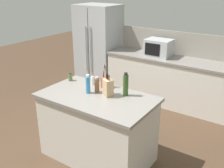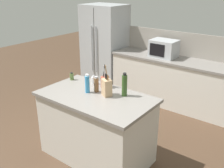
{
  "view_description": "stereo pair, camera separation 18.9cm",
  "coord_description": "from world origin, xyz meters",
  "px_view_note": "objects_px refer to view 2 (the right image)",
  "views": [
    {
      "loc": [
        1.9,
        -2.44,
        2.34
      ],
      "look_at": [
        0.0,
        0.35,
        0.99
      ],
      "focal_mm": 42.0,
      "sensor_mm": 36.0,
      "label": 1
    },
    {
      "loc": [
        2.05,
        -2.33,
        2.34
      ],
      "look_at": [
        0.0,
        0.35,
        0.99
      ],
      "focal_mm": 42.0,
      "sensor_mm": 36.0,
      "label": 2
    }
  ],
  "objects_px": {
    "microwave": "(164,48)",
    "olive_oil_bottle": "(124,85)",
    "knife_block": "(107,87)",
    "salt_shaker": "(93,80)",
    "pepper_grinder": "(96,85)",
    "utensil_crock": "(105,81)",
    "dish_soap_bottle": "(87,84)",
    "refrigerator": "(105,46)",
    "spice_jar_oregano": "(72,76)"
  },
  "relations": [
    {
      "from": "refrigerator",
      "to": "dish_soap_bottle",
      "type": "height_order",
      "value": "refrigerator"
    },
    {
      "from": "knife_block",
      "to": "utensil_crock",
      "type": "distance_m",
      "value": 0.3
    },
    {
      "from": "microwave",
      "to": "olive_oil_bottle",
      "type": "bearing_deg",
      "value": -77.0
    },
    {
      "from": "microwave",
      "to": "pepper_grinder",
      "type": "relative_size",
      "value": 2.3
    },
    {
      "from": "knife_block",
      "to": "pepper_grinder",
      "type": "bearing_deg",
      "value": -155.4
    },
    {
      "from": "microwave",
      "to": "olive_oil_bottle",
      "type": "relative_size",
      "value": 1.58
    },
    {
      "from": "microwave",
      "to": "utensil_crock",
      "type": "distance_m",
      "value": 1.9
    },
    {
      "from": "olive_oil_bottle",
      "to": "pepper_grinder",
      "type": "relative_size",
      "value": 1.45
    },
    {
      "from": "dish_soap_bottle",
      "to": "pepper_grinder",
      "type": "bearing_deg",
      "value": 48.55
    },
    {
      "from": "utensil_crock",
      "to": "refrigerator",
      "type": "bearing_deg",
      "value": 129.02
    },
    {
      "from": "microwave",
      "to": "olive_oil_bottle",
      "type": "distance_m",
      "value": 2.03
    },
    {
      "from": "microwave",
      "to": "pepper_grinder",
      "type": "distance_m",
      "value": 2.1
    },
    {
      "from": "utensil_crock",
      "to": "olive_oil_bottle",
      "type": "height_order",
      "value": "utensil_crock"
    },
    {
      "from": "knife_block",
      "to": "salt_shaker",
      "type": "height_order",
      "value": "knife_block"
    },
    {
      "from": "utensil_crock",
      "to": "salt_shaker",
      "type": "height_order",
      "value": "utensil_crock"
    },
    {
      "from": "refrigerator",
      "to": "olive_oil_bottle",
      "type": "height_order",
      "value": "refrigerator"
    },
    {
      "from": "dish_soap_bottle",
      "to": "spice_jar_oregano",
      "type": "relative_size",
      "value": 2.23
    },
    {
      "from": "salt_shaker",
      "to": "olive_oil_bottle",
      "type": "xyz_separation_m",
      "value": [
        0.59,
        -0.07,
        0.09
      ]
    },
    {
      "from": "knife_block",
      "to": "spice_jar_oregano",
      "type": "height_order",
      "value": "knife_block"
    },
    {
      "from": "spice_jar_oregano",
      "to": "knife_block",
      "type": "bearing_deg",
      "value": -9.5
    },
    {
      "from": "salt_shaker",
      "to": "olive_oil_bottle",
      "type": "relative_size",
      "value": 0.39
    },
    {
      "from": "dish_soap_bottle",
      "to": "salt_shaker",
      "type": "bearing_deg",
      "value": 116.76
    },
    {
      "from": "dish_soap_bottle",
      "to": "knife_block",
      "type": "bearing_deg",
      "value": 16.34
    },
    {
      "from": "dish_soap_bottle",
      "to": "olive_oil_bottle",
      "type": "xyz_separation_m",
      "value": [
        0.45,
        0.21,
        0.03
      ]
    },
    {
      "from": "knife_block",
      "to": "utensil_crock",
      "type": "bearing_deg",
      "value": 161.71
    },
    {
      "from": "pepper_grinder",
      "to": "knife_block",
      "type": "bearing_deg",
      "value": -3.58
    },
    {
      "from": "olive_oil_bottle",
      "to": "microwave",
      "type": "bearing_deg",
      "value": 103.0
    },
    {
      "from": "knife_block",
      "to": "salt_shaker",
      "type": "relative_size",
      "value": 2.41
    },
    {
      "from": "olive_oil_bottle",
      "to": "pepper_grinder",
      "type": "height_order",
      "value": "olive_oil_bottle"
    },
    {
      "from": "dish_soap_bottle",
      "to": "olive_oil_bottle",
      "type": "bearing_deg",
      "value": 24.97
    },
    {
      "from": "refrigerator",
      "to": "dish_soap_bottle",
      "type": "xyz_separation_m",
      "value": [
        1.51,
        -2.24,
        0.14
      ]
    },
    {
      "from": "refrigerator",
      "to": "knife_block",
      "type": "height_order",
      "value": "refrigerator"
    },
    {
      "from": "utensil_crock",
      "to": "dish_soap_bottle",
      "type": "xyz_separation_m",
      "value": [
        -0.06,
        -0.29,
        0.04
      ]
    },
    {
      "from": "salt_shaker",
      "to": "olive_oil_bottle",
      "type": "distance_m",
      "value": 0.6
    },
    {
      "from": "olive_oil_bottle",
      "to": "spice_jar_oregano",
      "type": "bearing_deg",
      "value": -179.85
    },
    {
      "from": "knife_block",
      "to": "spice_jar_oregano",
      "type": "xyz_separation_m",
      "value": [
        -0.77,
        0.13,
        -0.06
      ]
    },
    {
      "from": "utensil_crock",
      "to": "spice_jar_oregano",
      "type": "bearing_deg",
      "value": -171.57
    },
    {
      "from": "refrigerator",
      "to": "utensil_crock",
      "type": "relative_size",
      "value": 5.76
    },
    {
      "from": "knife_block",
      "to": "dish_soap_bottle",
      "type": "relative_size",
      "value": 1.13
    },
    {
      "from": "dish_soap_bottle",
      "to": "utensil_crock",
      "type": "bearing_deg",
      "value": 77.85
    },
    {
      "from": "salt_shaker",
      "to": "knife_block",
      "type": "bearing_deg",
      "value": -26.14
    },
    {
      "from": "knife_block",
      "to": "pepper_grinder",
      "type": "distance_m",
      "value": 0.19
    },
    {
      "from": "spice_jar_oregano",
      "to": "pepper_grinder",
      "type": "xyz_separation_m",
      "value": [
        0.59,
        -0.12,
        0.05
      ]
    },
    {
      "from": "microwave",
      "to": "dish_soap_bottle",
      "type": "xyz_separation_m",
      "value": [
        0.01,
        -2.19,
        -0.04
      ]
    },
    {
      "from": "knife_block",
      "to": "microwave",
      "type": "bearing_deg",
      "value": 125.52
    },
    {
      "from": "microwave",
      "to": "spice_jar_oregano",
      "type": "xyz_separation_m",
      "value": [
        -0.5,
        -1.98,
        -0.11
      ]
    },
    {
      "from": "knife_block",
      "to": "salt_shaker",
      "type": "bearing_deg",
      "value": -177.96
    },
    {
      "from": "dish_soap_bottle",
      "to": "salt_shaker",
      "type": "height_order",
      "value": "dish_soap_bottle"
    },
    {
      "from": "microwave",
      "to": "refrigerator",
      "type": "bearing_deg",
      "value": 178.05
    },
    {
      "from": "refrigerator",
      "to": "utensil_crock",
      "type": "distance_m",
      "value": 2.51
    }
  ]
}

